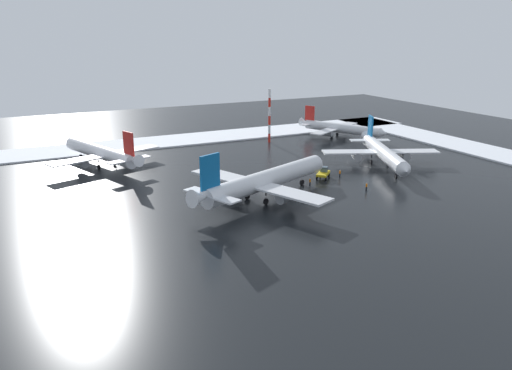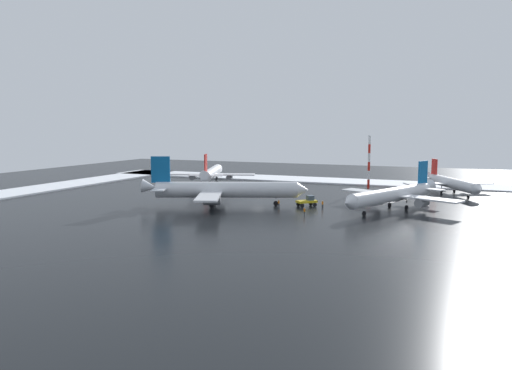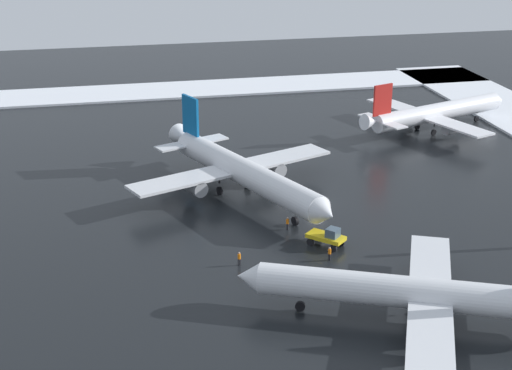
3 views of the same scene
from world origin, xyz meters
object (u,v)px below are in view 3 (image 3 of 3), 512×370
object	(u,v)px
ground_crew_beside_wing	(239,258)
ground_crew_by_nose_gear	(330,253)
airplane_distant_tail	(409,292)
airplane_parked_portside	(242,171)
airplane_parked_starboard	(435,113)
ground_crew_near_tug	(287,223)
pushback_tug	(328,236)

from	to	relation	value
ground_crew_beside_wing	ground_crew_by_nose_gear	bearing A→B (deg)	-107.83
airplane_distant_tail	ground_crew_by_nose_gear	bearing A→B (deg)	-52.61
airplane_parked_portside	airplane_distant_tail	bearing A→B (deg)	-7.78
airplane_parked_starboard	ground_crew_near_tug	world-z (taller)	airplane_parked_starboard
ground_crew_near_tug	airplane_parked_portside	bearing A→B (deg)	-85.98
airplane_distant_tail	pushback_tug	bearing A→B (deg)	-58.03
ground_crew_near_tug	ground_crew_by_nose_gear	bearing A→B (deg)	94.63
ground_crew_near_tug	ground_crew_by_nose_gear	size ratio (longest dim) A/B	1.00
airplane_parked_portside	pushback_tug	xyz separation A→B (m)	(-18.26, -6.92, -2.50)
airplane_parked_portside	airplane_parked_starboard	size ratio (longest dim) A/B	1.13
airplane_parked_starboard	ground_crew_beside_wing	size ratio (longest dim) A/B	19.12
pushback_tug	ground_crew_beside_wing	distance (m)	11.87
pushback_tug	ground_crew_by_nose_gear	bearing A→B (deg)	-57.68
ground_crew_near_tug	ground_crew_beside_wing	bearing A→B (deg)	36.13
ground_crew_by_nose_gear	pushback_tug	bearing A→B (deg)	-117.87
airplane_distant_tail	ground_crew_beside_wing	world-z (taller)	airplane_distant_tail
pushback_tug	ground_crew_beside_wing	size ratio (longest dim) A/B	2.83
airplane_parked_starboard	airplane_parked_portside	bearing A→B (deg)	-168.89
airplane_parked_starboard	ground_crew_beside_wing	xyz separation A→B (m)	(-44.80, 44.34, -2.35)
airplane_parked_portside	pushback_tug	bearing A→B (deg)	-1.49
ground_crew_near_tug	ground_crew_beside_wing	xyz separation A→B (m)	(-8.54, 7.95, 0.00)
airplane_distant_tail	pushback_tug	size ratio (longest dim) A/B	6.70
airplane_parked_starboard	airplane_distant_tail	bearing A→B (deg)	-136.18
ground_crew_beside_wing	airplane_parked_portside	bearing A→B (deg)	-24.94
airplane_parked_portside	ground_crew_by_nose_gear	world-z (taller)	airplane_parked_portside
airplane_parked_starboard	ground_crew_by_nose_gear	bearing A→B (deg)	-146.14
pushback_tug	ground_crew_by_nose_gear	size ratio (longest dim) A/B	2.83
ground_crew_near_tug	ground_crew_beside_wing	size ratio (longest dim) A/B	1.00
ground_crew_beside_wing	airplane_distant_tail	bearing A→B (deg)	-150.95
airplane_parked_portside	ground_crew_near_tug	xyz separation A→B (m)	(-12.54, -3.34, -2.81)
ground_crew_by_nose_gear	ground_crew_beside_wing	bearing A→B (deg)	-19.26
airplane_parked_portside	airplane_parked_starboard	world-z (taller)	airplane_parked_portside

